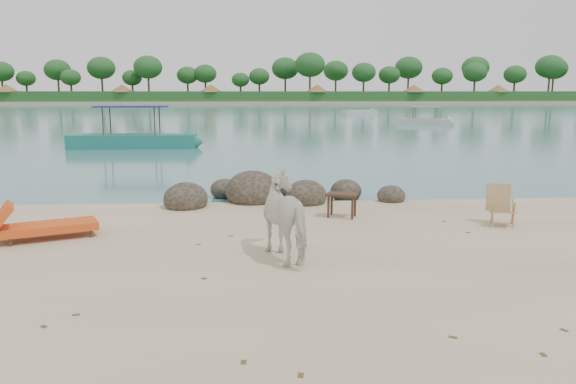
{
  "coord_description": "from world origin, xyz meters",
  "views": [
    {
      "loc": [
        -0.19,
        -8.6,
        2.9
      ],
      "look_at": [
        0.57,
        2.0,
        1.0
      ],
      "focal_mm": 35.0,
      "sensor_mm": 36.0,
      "label": 1
    }
  ],
  "objects_px": {
    "boulders": "(265,194)",
    "boat_near": "(131,113)",
    "cow": "(291,218)",
    "side_table": "(342,207)",
    "deck_chair": "(503,207)",
    "lounge_chair": "(50,223)"
  },
  "relations": [
    {
      "from": "boulders",
      "to": "boat_near",
      "type": "bearing_deg",
      "value": 112.73
    },
    {
      "from": "boulders",
      "to": "lounge_chair",
      "type": "bearing_deg",
      "value": -140.52
    },
    {
      "from": "side_table",
      "to": "boat_near",
      "type": "bearing_deg",
      "value": 136.31
    },
    {
      "from": "deck_chair",
      "to": "boat_near",
      "type": "bearing_deg",
      "value": 140.54
    },
    {
      "from": "lounge_chair",
      "to": "cow",
      "type": "bearing_deg",
      "value": -42.52
    },
    {
      "from": "boulders",
      "to": "cow",
      "type": "relative_size",
      "value": 3.58
    },
    {
      "from": "cow",
      "to": "side_table",
      "type": "height_order",
      "value": "cow"
    },
    {
      "from": "lounge_chair",
      "to": "deck_chair",
      "type": "height_order",
      "value": "deck_chair"
    },
    {
      "from": "boulders",
      "to": "lounge_chair",
      "type": "distance_m",
      "value": 5.67
    },
    {
      "from": "deck_chair",
      "to": "boat_near",
      "type": "distance_m",
      "value": 22.25
    },
    {
      "from": "boat_near",
      "to": "boulders",
      "type": "bearing_deg",
      "value": -65.78
    },
    {
      "from": "lounge_chair",
      "to": "boat_near",
      "type": "bearing_deg",
      "value": 73.54
    },
    {
      "from": "cow",
      "to": "side_table",
      "type": "distance_m",
      "value": 3.48
    },
    {
      "from": "cow",
      "to": "deck_chair",
      "type": "xyz_separation_m",
      "value": [
        4.76,
        2.03,
        -0.31
      ]
    },
    {
      "from": "side_table",
      "to": "cow",
      "type": "bearing_deg",
      "value": -93.02
    },
    {
      "from": "side_table",
      "to": "deck_chair",
      "type": "relative_size",
      "value": 0.79
    },
    {
      "from": "cow",
      "to": "lounge_chair",
      "type": "xyz_separation_m",
      "value": [
        -4.68,
        1.66,
        -0.41
      ]
    },
    {
      "from": "side_table",
      "to": "lounge_chair",
      "type": "height_order",
      "value": "lounge_chair"
    },
    {
      "from": "deck_chair",
      "to": "lounge_chair",
      "type": "bearing_deg",
      "value": -158.79
    },
    {
      "from": "boat_near",
      "to": "deck_chair",
      "type": "bearing_deg",
      "value": -56.93
    },
    {
      "from": "lounge_chair",
      "to": "boulders",
      "type": "bearing_deg",
      "value": 16.54
    },
    {
      "from": "cow",
      "to": "lounge_chair",
      "type": "height_order",
      "value": "cow"
    }
  ]
}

